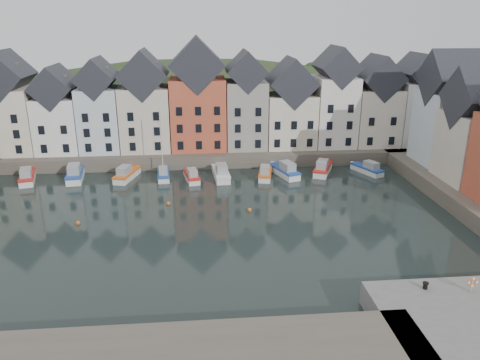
{
  "coord_description": "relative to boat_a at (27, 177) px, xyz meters",
  "views": [
    {
      "loc": [
        0.15,
        -47.29,
        22.47
      ],
      "look_at": [
        4.9,
        6.0,
        3.72
      ],
      "focal_mm": 35.0,
      "sensor_mm": 36.0,
      "label": 1
    }
  ],
  "objects": [
    {
      "name": "boat_c",
      "position": [
        14.06,
        -0.13,
        -0.01
      ],
      "size": [
        3.48,
        6.48,
        2.38
      ],
      "rotation": [
        0.0,
        0.0,
        -0.27
      ],
      "color": "silver",
      "rests_on": "ground"
    },
    {
      "name": "boat_e",
      "position": [
        23.55,
        -1.54,
        -0.1
      ],
      "size": [
        2.63,
        5.65,
        2.09
      ],
      "rotation": [
        0.0,
        0.0,
        0.18
      ],
      "color": "silver",
      "rests_on": "ground"
    },
    {
      "name": "boat_f",
      "position": [
        27.82,
        -0.97,
        0.04
      ],
      "size": [
        2.57,
        6.8,
        2.56
      ],
      "rotation": [
        0.0,
        0.0,
        0.08
      ],
      "color": "silver",
      "rests_on": "ground"
    },
    {
      "name": "boat_j",
      "position": [
        50.08,
        -0.55,
        -0.08
      ],
      "size": [
        3.92,
        5.86,
        2.16
      ],
      "rotation": [
        0.0,
        0.0,
        0.43
      ],
      "color": "silver",
      "rests_on": "ground"
    },
    {
      "name": "boat_a",
      "position": [
        0.0,
        0.0,
        0.0
      ],
      "size": [
        3.44,
        6.58,
        2.42
      ],
      "rotation": [
        0.0,
        0.0,
        0.25
      ],
      "color": "silver",
      "rests_on": "ground"
    },
    {
      "name": "boat_i",
      "position": [
        43.26,
        -0.03,
        0.01
      ],
      "size": [
        4.43,
        6.66,
        2.46
      ],
      "rotation": [
        0.0,
        0.0,
        -0.42
      ],
      "color": "silver",
      "rests_on": "ground"
    },
    {
      "name": "boat_h",
      "position": [
        37.35,
        -0.63,
        0.03
      ],
      "size": [
        4.03,
        6.89,
        2.53
      ],
      "rotation": [
        0.0,
        0.0,
        0.32
      ],
      "color": "silver",
      "rests_on": "ground"
    },
    {
      "name": "mooring_buoys",
      "position": [
        20.67,
        -13.26,
        -0.57
      ],
      "size": [
        20.5,
        5.5,
        0.5
      ],
      "color": "#D66019",
      "rests_on": "ground"
    },
    {
      "name": "mooring_bollard",
      "position": [
        42.36,
        -35.09,
        1.59
      ],
      "size": [
        0.48,
        0.48,
        0.56
      ],
      "color": "black",
      "rests_on": "near_quay"
    },
    {
      "name": "boat_b",
      "position": [
        6.62,
        0.51,
        0.08
      ],
      "size": [
        3.09,
        7.21,
        2.68
      ],
      "rotation": [
        0.0,
        0.0,
        0.14
      ],
      "color": "silver",
      "rests_on": "ground"
    },
    {
      "name": "boat_d",
      "position": [
        19.39,
        -0.25,
        -0.05
      ],
      "size": [
        2.13,
        5.53,
        10.35
      ],
      "rotation": [
        0.0,
        0.0,
        0.08
      ],
      "color": "silver",
      "rests_on": "ground"
    },
    {
      "name": "hillside",
      "position": [
        24.69,
        37.41,
        -18.68
      ],
      "size": [
        153.6,
        70.4,
        64.0
      ],
      "color": "#213118",
      "rests_on": "ground"
    },
    {
      "name": "ground",
      "position": [
        24.67,
        -18.59,
        -0.72
      ],
      "size": [
        260.0,
        260.0,
        0.0
      ],
      "primitive_type": "plane",
      "color": "black",
      "rests_on": "ground"
    },
    {
      "name": "far_quay",
      "position": [
        24.67,
        11.41,
        0.28
      ],
      "size": [
        90.0,
        16.0,
        2.0
      ],
      "primitive_type": "cube",
      "color": "#51483E",
      "rests_on": "ground"
    },
    {
      "name": "far_terrace",
      "position": [
        27.88,
        9.41,
        8.16
      ],
      "size": [
        72.37,
        8.16,
        17.78
      ],
      "color": "beige",
      "rests_on": "far_quay"
    },
    {
      "name": "life_ring_post",
      "position": [
        45.73,
        -35.84,
        2.14
      ],
      "size": [
        0.8,
        0.17,
        1.3
      ],
      "color": "gray",
      "rests_on": "near_quay"
    },
    {
      "name": "boat_g",
      "position": [
        34.3,
        -1.27,
        -0.06
      ],
      "size": [
        2.84,
        6.01,
        2.22
      ],
      "rotation": [
        0.0,
        0.0,
        -0.19
      ],
      "color": "silver",
      "rests_on": "ground"
    }
  ]
}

